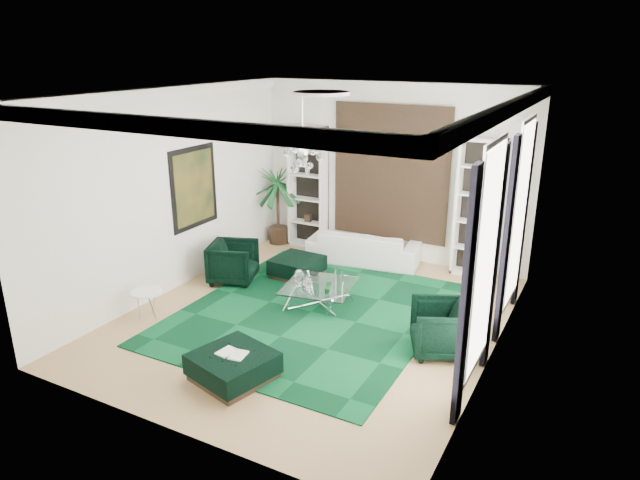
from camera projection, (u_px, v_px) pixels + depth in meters
The scene contains 30 objects.
floor at pixel (313, 318), 9.90m from camera, with size 6.00×7.00×0.02m, color tan.
ceiling at pixel (312, 92), 8.67m from camera, with size 6.00×7.00×0.02m, color white.
wall_back at pixel (392, 173), 12.22m from camera, with size 6.00×0.02×3.80m, color silver.
wall_front at pixel (162, 289), 6.36m from camera, with size 6.00×0.02×3.80m, color silver.
wall_left at pixel (172, 191), 10.63m from camera, with size 0.02×7.00×3.80m, color silver.
wall_right at pixel (502, 240), 7.95m from camera, with size 0.02×7.00×3.80m, color silver.
crown_molding at pixel (312, 99), 8.71m from camera, with size 6.00×7.00×0.18m, color white, non-canonical shape.
ceiling_medallion at pixel (322, 93), 8.94m from camera, with size 0.90×0.90×0.05m, color white.
tapestry at pixel (391, 173), 12.18m from camera, with size 2.50×0.06×2.80m, color black.
shelving_left at pixel (308, 187), 13.08m from camera, with size 0.90×0.38×2.80m, color white, non-canonical shape.
shelving_right at pixel (479, 209), 11.35m from camera, with size 0.90×0.38×2.80m, color white, non-canonical shape.
painting at pixel (195, 188), 11.13m from camera, with size 0.04×1.30×1.60m, color black.
window_near at pixel (486, 260), 7.20m from camera, with size 0.03×1.10×2.90m, color white.
curtain_near_a at pixel (466, 301), 6.65m from camera, with size 0.07×0.30×3.25m, color black.
curtain_near_b at pixel (494, 259), 7.95m from camera, with size 0.07×0.30×3.25m, color black.
window_far at pixel (519, 214), 9.21m from camera, with size 0.03×1.10×2.90m, color white.
curtain_far_a at pixel (506, 242), 8.65m from camera, with size 0.07×0.30×3.25m, color black.
curtain_far_b at pixel (524, 216), 9.96m from camera, with size 0.07×0.30×3.25m, color black.
rug at pixel (311, 312), 10.07m from camera, with size 4.20×5.00×0.02m, color black.
sofa at pixel (364, 247), 12.34m from camera, with size 2.39×0.94×0.70m, color silver.
armchair_left at pixel (233, 262), 11.31m from camera, with size 0.87×0.89×0.81m, color black.
armchair_right at pixel (441, 328), 8.64m from camera, with size 0.87×0.89×0.81m, color black.
coffee_table at pixel (319, 296), 10.27m from camera, with size 1.20×1.20×0.41m, color white, non-canonical shape.
ottoman_side at pixel (297, 267), 11.60m from camera, with size 0.90×0.90×0.40m, color black.
ottoman_front at pixel (233, 367), 8.00m from camera, with size 1.00×1.00×0.40m, color black.
book at pixel (232, 353), 7.93m from camera, with size 0.42×0.28×0.03m, color white.
side_table at pixel (148, 305), 9.78m from camera, with size 0.52×0.52×0.50m, color white.
palm at pixel (278, 194), 13.29m from camera, with size 1.50×1.50×2.40m, color #155023, non-canonical shape.
chandelier at pixel (303, 152), 9.15m from camera, with size 0.80×0.80×0.72m, color white, non-canonical shape.
table_plant at pixel (328, 287), 9.82m from camera, with size 0.13×0.11×0.24m, color #155023.
Camera 1 is at (4.31, -7.83, 4.46)m, focal length 32.00 mm.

